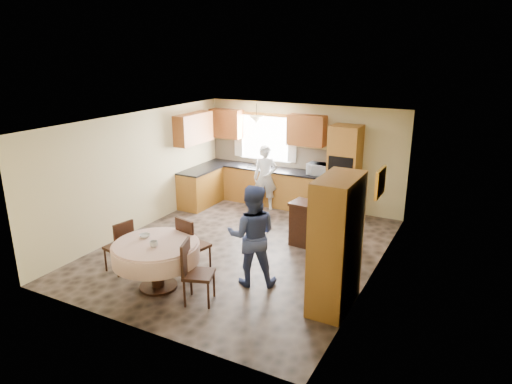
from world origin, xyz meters
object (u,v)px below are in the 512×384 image
object	(u,v)px
dining_table	(156,253)
chair_back	(190,243)
cupboard	(336,244)
chair_right	(194,269)
oven_tower	(344,172)
sideboard	(319,228)
chair_left	(121,244)
person_sink	(265,178)
person_dining	(252,235)

from	to	relation	value
dining_table	chair_back	distance (m)	0.71
cupboard	chair_right	bearing A→B (deg)	-155.28
oven_tower	sideboard	world-z (taller)	oven_tower
chair_back	chair_left	bearing A→B (deg)	38.74
dining_table	person_sink	size ratio (longest dim) A/B	0.89
chair_left	chair_right	world-z (taller)	chair_right
person_sink	cupboard	bearing A→B (deg)	-72.45
oven_tower	chair_left	xyz separation A→B (m)	(-2.53, -4.49, -0.54)
chair_right	person_dining	xyz separation A→B (m)	(0.51, 0.94, 0.30)
dining_table	chair_right	bearing A→B (deg)	-5.67
oven_tower	chair_right	xyz separation A→B (m)	(-0.86, -4.72, -0.51)
oven_tower	cupboard	bearing A→B (deg)	-74.41
cupboard	chair_back	size ratio (longest dim) A/B	1.99
chair_right	person_dining	bearing A→B (deg)	-48.17
dining_table	person_dining	size ratio (longest dim) A/B	0.82
oven_tower	sideboard	xyz separation A→B (m)	(0.14, -1.95, -0.65)
sideboard	chair_left	distance (m)	3.69
chair_left	chair_back	size ratio (longest dim) A/B	0.93
chair_left	person_sink	bearing A→B (deg)	-178.79
dining_table	person_sink	bearing A→B (deg)	92.32
oven_tower	chair_right	distance (m)	4.83
chair_right	person_sink	distance (m)	4.43
cupboard	person_sink	distance (m)	4.49
oven_tower	person_dining	xyz separation A→B (m)	(-0.35, -3.79, -0.21)
person_dining	dining_table	bearing A→B (deg)	9.05
person_dining	oven_tower	bearing A→B (deg)	-120.04
oven_tower	person_sink	size ratio (longest dim) A/B	1.35
oven_tower	chair_right	world-z (taller)	oven_tower
oven_tower	person_dining	world-z (taller)	oven_tower
chair_left	person_dining	xyz separation A→B (m)	(2.18, 0.71, 0.32)
sideboard	person_sink	bearing A→B (deg)	146.48
oven_tower	cupboard	world-z (taller)	oven_tower
sideboard	oven_tower	bearing A→B (deg)	99.15
dining_table	person_dining	world-z (taller)	person_dining
chair_right	person_sink	bearing A→B (deg)	-7.39
dining_table	person_sink	distance (m)	4.26
cupboard	person_dining	distance (m)	1.43
chair_back	person_dining	size ratio (longest dim) A/B	0.60
oven_tower	chair_back	distance (m)	4.25
person_sink	sideboard	bearing A→B (deg)	-60.92
cupboard	chair_back	world-z (taller)	cupboard
chair_back	sideboard	bearing A→B (deg)	-115.99
person_dining	chair_left	bearing A→B (deg)	-6.77
cupboard	person_sink	xyz separation A→B (m)	(-2.87, 3.44, -0.23)
cupboard	person_sink	world-z (taller)	cupboard
sideboard	cupboard	size ratio (longest dim) A/B	0.57
cupboard	chair_right	distance (m)	2.17
cupboard	sideboard	bearing A→B (deg)	116.24
dining_table	oven_tower	bearing A→B (deg)	70.65
sideboard	chair_right	size ratio (longest dim) A/B	1.17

